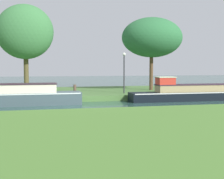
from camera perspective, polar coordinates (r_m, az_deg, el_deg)
name	(u,v)px	position (r m, az deg, el deg)	size (l,w,h in m)	color
ground_plane	(78,106)	(18.70, -6.56, -3.15)	(120.00, 120.00, 0.00)	#284A43
riverbank_far	(69,93)	(25.61, -8.27, -0.69)	(72.00, 10.00, 0.40)	#4C7339
riverbank_near	(108,135)	(9.90, -0.83, -8.72)	(72.00, 10.00, 0.40)	#507F33
slate_barge	(9,95)	(19.84, -19.21, -1.00)	(8.52, 1.75, 1.96)	#3D4F54
black_narrowboat	(196,93)	(22.49, 15.94, -0.64)	(10.19, 1.47, 1.75)	black
willow_tree_centre	(25,32)	(26.62, -16.44, 10.58)	(4.80, 3.51, 7.34)	brown
willow_tree_right	(152,38)	(26.31, 7.76, 9.89)	(5.36, 4.37, 6.32)	brown
lamp_post	(124,68)	(22.85, 2.35, 4.17)	(0.24, 0.24, 3.14)	#333338
mooring_post_near	(75,90)	(20.92, -7.18, -0.15)	(0.20, 0.20, 0.81)	brown
mooring_post_far	(185,89)	(23.31, 13.95, 0.06)	(0.16, 0.16, 0.67)	#4D3531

